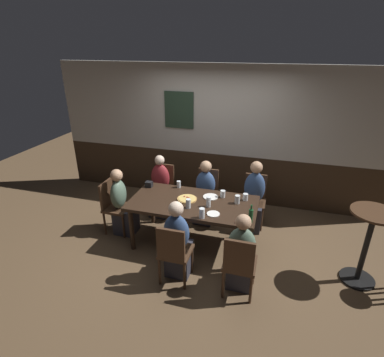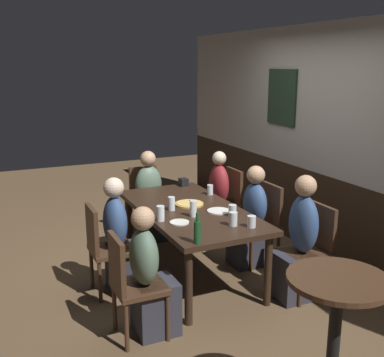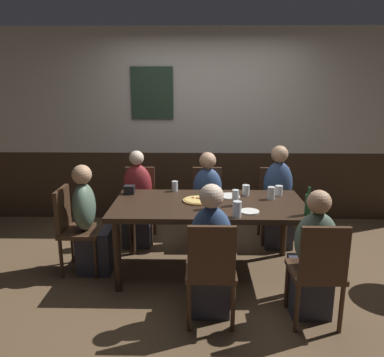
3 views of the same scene
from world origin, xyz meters
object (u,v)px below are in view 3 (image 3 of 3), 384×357
Objects in this scene: person_head_west at (90,227)px; beer_bottle_green at (308,204)px; person_mid_near at (210,260)px; tumbler_water at (246,191)px; chair_mid_near at (211,267)px; plate_white_small at (249,211)px; condiment_caddy at (129,190)px; pint_glass_stout at (235,199)px; chair_right_near at (318,268)px; highball_clear at (237,210)px; pizza at (198,200)px; chair_left_far at (140,199)px; chair_mid_far at (207,200)px; pint_glass_amber at (279,191)px; tumbler_short at (175,187)px; person_left_far at (138,205)px; person_right_near at (312,263)px; dining_table at (209,210)px; chair_head_west at (74,225)px; person_mid_far at (207,206)px; plate_white_large at (229,196)px; beer_glass_tall at (271,194)px; pint_glass_pale at (207,203)px; chair_right_far at (275,200)px; person_right_far at (278,204)px.

person_head_west is 4.34× the size of beer_bottle_green.
tumbler_water is (0.39, 1.00, 0.31)m from person_mid_near.
chair_mid_near is at bearing -36.62° from person_head_west.
condiment_caddy reaches higher than plate_white_small.
pint_glass_stout is at bearing -112.13° from tumbler_water.
chair_right_near is 6.07× the size of highball_clear.
pizza is at bearing -19.29° from condiment_caddy.
chair_left_far is 1.97m from chair_mid_near.
pint_glass_amber is (0.74, -0.62, 0.29)m from chair_mid_far.
chair_mid_near is at bearing -83.33° from pizza.
pizza is 0.88m from pint_glass_amber.
beer_bottle_green is (1.71, -1.22, 0.35)m from chair_left_far.
pint_glass_amber is 1.11m from tumbler_short.
person_head_west is 7.18× the size of pint_glass_stout.
person_left_far reaches higher than person_right_near.
dining_table is 0.30m from pint_glass_stout.
person_mid_near is (-0.83, 0.16, -0.02)m from chair_right_near.
person_mid_near is (1.36, -0.73, -0.02)m from chair_head_west.
dining_table is 2.15× the size of chair_head_west.
pizza is at bearing 157.88° from dining_table.
person_mid_far is 0.62m from plate_white_large.
pizza is 1.91× the size of pint_glass_stout.
dining_table is 7.35× the size of beer_bottle_green.
person_right_near is at bearing -44.43° from plate_white_small.
beer_glass_tall is at bearing 56.71° from plate_white_small.
person_right_near is 9.94× the size of condiment_caddy.
person_right_near reaches higher than pint_glass_pale.
dining_table is 2.15× the size of chair_right_near.
pizza is 1.16× the size of beer_bottle_green.
pint_glass_stout is at bearing -41.73° from chair_left_far.
chair_right_far is 0.77× the size of person_mid_near.
plate_white_small is at bearing -111.86° from chair_right_far.
beer_bottle_green reaches higher than tumbler_water.
chair_left_far is 1.67m from person_right_far.
chair_right_near reaches higher than plate_white_large.
dining_table is at bearing 138.91° from person_right_near.
chair_right_near is at bearing -35.43° from condiment_caddy.
chair_left_far is at bearing 135.85° from person_right_near.
pint_glass_pale is (-0.02, 0.54, 0.32)m from person_mid_near.
pizza is (-0.11, -0.85, 0.26)m from chair_mid_far.
pint_glass_amber is at bearing 94.57° from chair_right_near.
person_mid_near reaches higher than pint_glass_stout.
chair_right_near reaches higher than dining_table.
pint_glass_pale is (-0.02, -0.92, 0.33)m from person_mid_far.
person_mid_far is 0.93m from beer_glass_tall.
pizza is at bearing -55.49° from tumbler_short.
pizza is (-0.94, -0.85, 0.26)m from chair_right_far.
person_mid_far is at bearing 101.91° from highball_clear.
person_left_far is 1.35m from tumbler_water.
person_mid_far is (1.36, 0.73, -0.03)m from chair_head_west.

